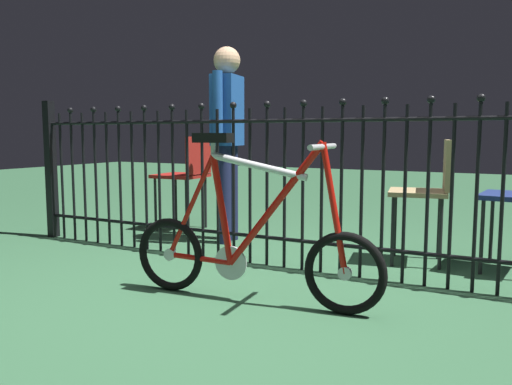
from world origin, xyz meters
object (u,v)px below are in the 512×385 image
at_px(chair_red, 187,171).
at_px(person_visitor, 227,128).
at_px(chair_tan, 429,186).
at_px(bicycle, 250,244).

distance_m(chair_red, person_visitor, 0.74).
relative_size(chair_tan, chair_red, 0.98).
xyz_separation_m(chair_tan, person_visitor, (-1.55, -0.01, 0.39)).
distance_m(bicycle, chair_red, 2.12).
bearing_deg(person_visitor, bicycle, -54.30).
xyz_separation_m(bicycle, chair_red, (-1.47, 1.50, 0.23)).
distance_m(bicycle, chair_tan, 1.43).
bearing_deg(chair_red, bicycle, -45.62).
bearing_deg(chair_red, chair_tan, -6.66).
relative_size(chair_tan, person_visitor, 0.54).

